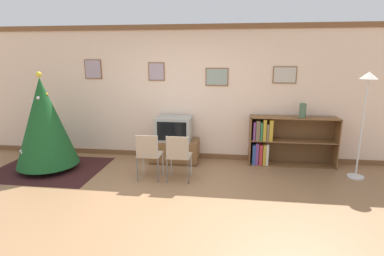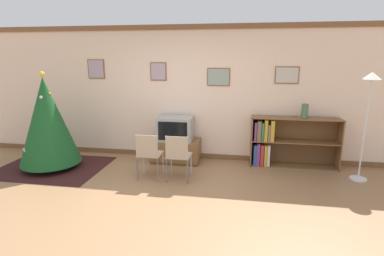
# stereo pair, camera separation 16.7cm
# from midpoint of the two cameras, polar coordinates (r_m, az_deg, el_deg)

# --- Properties ---
(ground_plane) EXTENTS (24.00, 24.00, 0.00)m
(ground_plane) POSITION_cam_midpoint_polar(r_m,az_deg,el_deg) (4.43, -4.98, -14.66)
(ground_plane) COLOR #936B47
(wall_back) EXTENTS (9.13, 0.11, 2.70)m
(wall_back) POSITION_cam_midpoint_polar(r_m,az_deg,el_deg) (6.16, -0.07, 6.58)
(wall_back) COLOR beige
(wall_back) RESTS_ON ground_plane
(area_rug) EXTENTS (1.99, 1.53, 0.01)m
(area_rug) POSITION_cam_midpoint_polar(r_m,az_deg,el_deg) (6.39, -24.36, -6.82)
(area_rug) COLOR #381919
(area_rug) RESTS_ON ground_plane
(christmas_tree) EXTENTS (1.10, 1.10, 1.82)m
(christmas_tree) POSITION_cam_midpoint_polar(r_m,az_deg,el_deg) (6.16, -25.17, 1.18)
(christmas_tree) COLOR maroon
(christmas_tree) RESTS_ON area_rug
(tv_console) EXTENTS (0.98, 0.54, 0.46)m
(tv_console) POSITION_cam_midpoint_polar(r_m,az_deg,el_deg) (6.10, -2.36, -4.29)
(tv_console) COLOR brown
(tv_console) RESTS_ON ground_plane
(television) EXTENTS (0.69, 0.50, 0.47)m
(television) POSITION_cam_midpoint_polar(r_m,az_deg,el_deg) (5.98, -2.41, -0.07)
(television) COLOR #9E9E99
(television) RESTS_ON tv_console
(folding_chair_left) EXTENTS (0.40, 0.40, 0.82)m
(folding_chair_left) POSITION_cam_midpoint_polar(r_m,az_deg,el_deg) (5.19, -7.37, -4.80)
(folding_chair_left) COLOR tan
(folding_chair_left) RESTS_ON ground_plane
(folding_chair_right) EXTENTS (0.40, 0.40, 0.82)m
(folding_chair_right) POSITION_cam_midpoint_polar(r_m,az_deg,el_deg) (5.07, -1.76, -5.13)
(folding_chair_right) COLOR tan
(folding_chair_right) RESTS_ON ground_plane
(bookshelf) EXTENTS (1.64, 0.36, 0.96)m
(bookshelf) POSITION_cam_midpoint_polar(r_m,az_deg,el_deg) (6.07, 16.91, -2.48)
(bookshelf) COLOR brown
(bookshelf) RESTS_ON ground_plane
(vase) EXTENTS (0.13, 0.13, 0.27)m
(vase) POSITION_cam_midpoint_polar(r_m,az_deg,el_deg) (5.97, 21.44, 3.02)
(vase) COLOR #47664C
(vase) RESTS_ON bookshelf
(standing_lamp) EXTENTS (0.28, 0.28, 1.85)m
(standing_lamp) POSITION_cam_midpoint_polar(r_m,az_deg,el_deg) (5.75, 31.38, 4.81)
(standing_lamp) COLOR silver
(standing_lamp) RESTS_ON ground_plane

